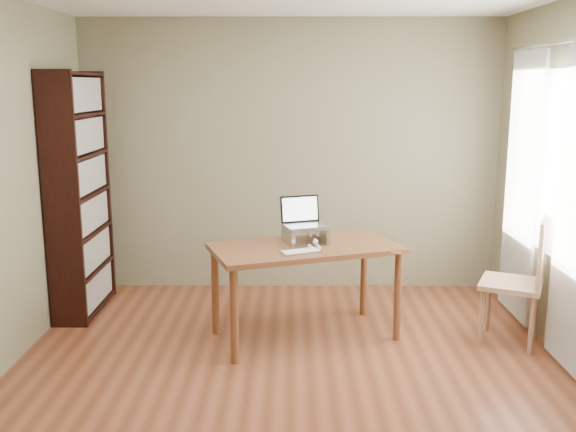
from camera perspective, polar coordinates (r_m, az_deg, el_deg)
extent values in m
cube|color=brown|center=(4.40, 0.19, -15.32)|extent=(4.00, 4.50, 0.02)
cube|color=#7B7852|center=(6.22, 0.24, 5.31)|extent=(4.00, 0.02, 2.60)
cube|color=#7B7852|center=(1.80, 0.08, -10.66)|extent=(4.00, 0.02, 2.60)
cube|color=white|center=(5.15, 22.90, 4.21)|extent=(0.01, 1.80, 1.40)
cube|color=black|center=(5.45, -19.51, 1.09)|extent=(0.30, 0.04, 2.10)
cube|color=black|center=(6.25, -16.89, 2.53)|extent=(0.30, 0.04, 2.10)
cube|color=black|center=(5.90, -19.40, 1.84)|extent=(0.02, 0.90, 2.10)
cube|color=black|center=(6.10, -17.51, -7.63)|extent=(0.30, 0.84, 0.02)
cube|color=black|center=(6.03, -17.33, -6.12)|extent=(0.20, 0.78, 0.28)
cube|color=black|center=(6.00, -17.71, -4.56)|extent=(0.30, 0.84, 0.03)
cube|color=black|center=(5.94, -17.53, -2.99)|extent=(0.20, 0.78, 0.28)
cube|color=black|center=(5.91, -17.91, -1.39)|extent=(0.30, 0.84, 0.02)
cube|color=black|center=(5.87, -17.73, 0.22)|extent=(0.20, 0.78, 0.28)
cube|color=black|center=(5.85, -18.11, 1.86)|extent=(0.30, 0.84, 0.02)
cube|color=black|center=(5.82, -17.94, 3.51)|extent=(0.20, 0.78, 0.28)
cube|color=black|center=(5.81, -18.32, 5.17)|extent=(0.30, 0.84, 0.02)
cube|color=black|center=(5.78, -18.15, 6.85)|extent=(0.20, 0.78, 0.28)
cube|color=black|center=(5.78, -18.54, 8.51)|extent=(0.30, 0.84, 0.02)
cube|color=black|center=(5.77, -18.36, 10.21)|extent=(0.20, 0.78, 0.28)
cube|color=black|center=(5.78, -18.76, 11.88)|extent=(0.30, 0.84, 0.03)
cube|color=white|center=(5.67, 20.04, 2.46)|extent=(0.03, 0.70, 2.20)
cylinder|color=silver|center=(5.10, 23.05, 14.06)|extent=(0.03, 1.90, 0.03)
cube|color=brown|center=(5.01, 1.58, -2.87)|extent=(1.60, 1.16, 0.04)
cylinder|color=brown|center=(5.43, -5.54, -5.90)|extent=(0.06, 0.06, 0.71)
cylinder|color=brown|center=(5.45, 8.47, -5.88)|extent=(0.06, 0.06, 0.71)
cylinder|color=brown|center=(4.86, -6.25, -8.02)|extent=(0.06, 0.06, 0.71)
cylinder|color=brown|center=(4.89, 9.46, -7.98)|extent=(0.06, 0.06, 0.71)
cube|color=silver|center=(5.07, -0.08, -1.77)|extent=(0.03, 0.25, 0.12)
cube|color=silver|center=(5.07, 3.20, -1.77)|extent=(0.03, 0.25, 0.12)
cube|color=silver|center=(5.05, 1.57, -1.04)|extent=(0.32, 0.25, 0.01)
cube|color=silver|center=(5.05, 1.57, -0.89)|extent=(0.38, 0.32, 0.02)
cube|color=black|center=(5.15, 1.54, 0.66)|extent=(0.32, 0.15, 0.21)
cube|color=white|center=(5.15, 1.54, 0.65)|extent=(0.29, 0.13, 0.18)
cube|color=silver|center=(4.79, 1.15, -3.21)|extent=(0.33, 0.24, 0.02)
cube|color=white|center=(4.78, 1.15, -3.10)|extent=(0.30, 0.21, 0.00)
cylinder|color=brown|center=(4.84, 9.63, -3.25)|extent=(0.09, 0.09, 0.01)
ellipsoid|color=#4B453B|center=(5.10, 1.95, -1.72)|extent=(0.15, 0.34, 0.12)
ellipsoid|color=#4B453B|center=(5.20, 1.91, -1.49)|extent=(0.13, 0.14, 0.11)
ellipsoid|color=#4B453B|center=(4.91, 2.01, -2.02)|extent=(0.09, 0.09, 0.08)
ellipsoid|color=silver|center=(4.95, 1.99, -2.27)|extent=(0.08, 0.08, 0.07)
sphere|color=silver|center=(4.88, 2.02, -2.27)|extent=(0.04, 0.04, 0.04)
cone|color=#4B453B|center=(4.90, 1.68, -1.57)|extent=(0.03, 0.04, 0.04)
cone|color=#4B453B|center=(4.90, 2.34, -1.57)|extent=(0.03, 0.04, 0.04)
cylinder|color=silver|center=(4.91, 1.66, -2.76)|extent=(0.03, 0.08, 0.03)
cylinder|color=silver|center=(4.91, 2.36, -2.76)|extent=(0.03, 0.08, 0.03)
cylinder|color=#4B453B|center=(5.24, 2.89, -1.82)|extent=(0.12, 0.18, 0.03)
cube|color=tan|center=(5.25, 19.21, -5.73)|extent=(0.59, 0.59, 0.04)
cylinder|color=tan|center=(5.11, 17.74, -8.93)|extent=(0.04, 0.04, 0.48)
cylinder|color=tan|center=(5.23, 21.55, -8.73)|extent=(0.04, 0.04, 0.48)
cylinder|color=tan|center=(5.43, 16.62, -7.63)|extent=(0.04, 0.04, 0.48)
cylinder|color=tan|center=(5.54, 20.22, -7.48)|extent=(0.04, 0.04, 0.48)
cube|color=tan|center=(5.25, 21.48, -2.89)|extent=(0.20, 0.40, 0.53)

